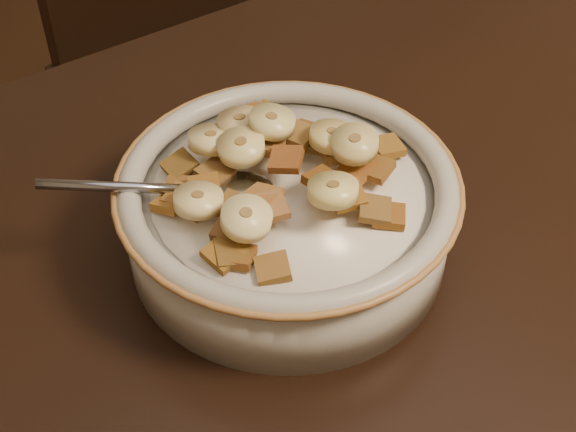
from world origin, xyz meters
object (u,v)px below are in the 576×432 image
table (563,313)px  cereal_bowl (288,220)px  spoon (235,191)px  chair (227,69)px

table → cereal_bowl: size_ratio=6.45×
cereal_bowl → spoon: 0.05m
table → cereal_bowl: 0.20m
chair → cereal_bowl: chair is taller
table → spoon: (-0.16, 0.15, 0.08)m
spoon → cereal_bowl: bearing=90.0°
chair → spoon: bearing=-121.6°
spoon → chair: bearing=178.2°
cereal_bowl → spoon: bearing=154.0°
table → spoon: size_ratio=26.86×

